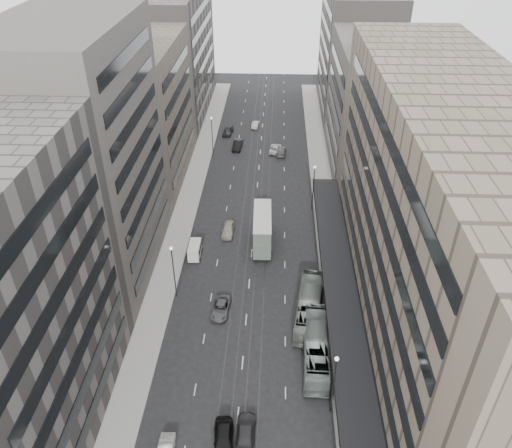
% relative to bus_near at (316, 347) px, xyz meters
% --- Properties ---
extents(ground, '(220.00, 220.00, 0.00)m').
position_rel_bus_near_xyz_m(ground, '(-8.50, -2.22, -1.69)').
color(ground, black).
rests_on(ground, ground).
extents(sidewalk_right, '(4.00, 125.00, 0.15)m').
position_rel_bus_near_xyz_m(sidewalk_right, '(3.50, 35.28, -1.62)').
color(sidewalk_right, gray).
rests_on(sidewalk_right, ground).
extents(sidewalk_left, '(4.00, 125.00, 0.15)m').
position_rel_bus_near_xyz_m(sidewalk_left, '(-20.50, 35.28, -1.62)').
color(sidewalk_left, gray).
rests_on(sidewalk_left, ground).
extents(department_store, '(19.20, 60.00, 30.00)m').
position_rel_bus_near_xyz_m(department_store, '(12.95, 5.78, 13.25)').
color(department_store, '#7B695A').
rests_on(department_store, ground).
extents(building_right_mid, '(15.00, 28.00, 24.00)m').
position_rel_bus_near_xyz_m(building_right_mid, '(13.00, 49.78, 10.31)').
color(building_right_mid, '#524C47').
rests_on(building_right_mid, ground).
extents(building_right_far, '(15.00, 32.00, 28.00)m').
position_rel_bus_near_xyz_m(building_right_far, '(13.00, 79.78, 12.31)').
color(building_right_far, '#66605C').
rests_on(building_right_far, ground).
extents(building_left_b, '(15.00, 26.00, 34.00)m').
position_rel_bus_near_xyz_m(building_left_b, '(-30.00, 16.78, 15.31)').
color(building_left_b, '#524C47').
rests_on(building_left_b, ground).
extents(building_left_c, '(15.00, 28.00, 25.00)m').
position_rel_bus_near_xyz_m(building_left_c, '(-30.00, 43.78, 10.81)').
color(building_left_c, '#6E6456').
rests_on(building_left_c, ground).
extents(building_left_d, '(15.00, 38.00, 28.00)m').
position_rel_bus_near_xyz_m(building_left_d, '(-30.00, 76.78, 12.31)').
color(building_left_d, '#66605C').
rests_on(building_left_d, ground).
extents(lamp_right_near, '(0.44, 0.44, 8.32)m').
position_rel_bus_near_xyz_m(lamp_right_near, '(1.20, -7.22, 3.51)').
color(lamp_right_near, '#262628').
rests_on(lamp_right_near, ground).
extents(lamp_right_far, '(0.44, 0.44, 8.32)m').
position_rel_bus_near_xyz_m(lamp_right_far, '(1.20, 32.78, 3.51)').
color(lamp_right_far, '#262628').
rests_on(lamp_right_far, ground).
extents(lamp_left_near, '(0.44, 0.44, 8.32)m').
position_rel_bus_near_xyz_m(lamp_left_near, '(-18.20, 9.78, 3.51)').
color(lamp_left_near, '#262628').
rests_on(lamp_left_near, ground).
extents(lamp_left_far, '(0.44, 0.44, 8.32)m').
position_rel_bus_near_xyz_m(lamp_left_far, '(-18.20, 52.78, 3.51)').
color(lamp_left_far, '#262628').
rests_on(lamp_left_far, ground).
extents(bus_near, '(3.27, 12.25, 3.39)m').
position_rel_bus_near_xyz_m(bus_near, '(0.00, 0.00, 0.00)').
color(bus_near, gray).
rests_on(bus_near, ground).
extents(bus_far, '(4.34, 12.20, 3.32)m').
position_rel_bus_near_xyz_m(bus_far, '(-0.55, 6.80, -0.03)').
color(bus_far, slate).
rests_on(bus_far, ground).
extents(double_decker, '(3.18, 9.68, 5.26)m').
position_rel_bus_near_xyz_m(double_decker, '(-7.00, 22.32, 1.14)').
color(double_decker, '#5C695E').
rests_on(double_decker, ground).
extents(panel_van, '(1.86, 3.69, 2.31)m').
position_rel_bus_near_xyz_m(panel_van, '(-16.93, 18.56, -0.42)').
color(panel_van, silver).
rests_on(panel_van, ground).
extents(sedan_0, '(2.36, 5.09, 1.69)m').
position_rel_bus_near_xyz_m(sedan_0, '(-9.68, -11.60, -0.85)').
color(sedan_0, black).
rests_on(sedan_0, ground).
extents(sedan_2, '(2.55, 4.91, 1.32)m').
position_rel_bus_near_xyz_m(sedan_2, '(-11.88, 7.05, -1.03)').
color(sedan_2, '#4E4E50').
rests_on(sedan_2, ground).
extents(sedan_3, '(2.07, 4.96, 1.43)m').
position_rel_bus_near_xyz_m(sedan_3, '(-7.53, -10.53, -0.98)').
color(sedan_3, '#272629').
rests_on(sedan_3, ground).
extents(sedan_4, '(1.99, 4.69, 1.58)m').
position_rel_bus_near_xyz_m(sedan_4, '(-12.54, 24.86, -0.90)').
color(sedan_4, '#A79E8A').
rests_on(sedan_4, ground).
extents(sedan_5, '(2.11, 5.17, 1.67)m').
position_rel_bus_near_xyz_m(sedan_5, '(-13.38, 56.21, -0.86)').
color(sedan_5, black).
rests_on(sedan_5, ground).
extents(sedan_6, '(2.90, 5.17, 1.36)m').
position_rel_bus_near_xyz_m(sedan_6, '(-5.32, 55.10, -1.01)').
color(sedan_6, silver).
rests_on(sedan_6, ground).
extents(sedan_7, '(2.20, 5.04, 1.44)m').
position_rel_bus_near_xyz_m(sedan_7, '(-4.18, 53.95, -0.97)').
color(sedan_7, '#545456').
rests_on(sedan_7, ground).
extents(sedan_8, '(2.46, 5.01, 1.64)m').
position_rel_bus_near_xyz_m(sedan_8, '(-16.09, 63.58, -0.87)').
color(sedan_8, '#252528').
rests_on(sedan_8, ground).
extents(sedan_9, '(1.81, 4.15, 1.33)m').
position_rel_bus_near_xyz_m(sedan_9, '(-10.08, 67.79, -1.03)').
color(sedan_9, '#AFA491').
rests_on(sedan_9, ground).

